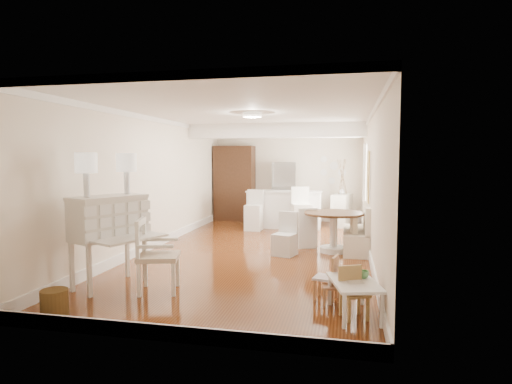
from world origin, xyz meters
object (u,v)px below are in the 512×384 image
at_px(kids_chair_a, 332,286).
at_px(breakfast_counter, 284,209).
at_px(dining_table, 334,232).
at_px(pantry_cabinet, 235,183).
at_px(gustavian_armchair, 159,255).
at_px(slip_chair_near, 285,234).
at_px(secretary_bureau, 109,241).
at_px(wicker_basket, 54,303).
at_px(bar_stool_left, 254,210).
at_px(kids_table, 354,298).
at_px(kids_chair_b, 326,277).
at_px(fridge, 296,193).
at_px(bar_stool_right, 301,210).
at_px(slip_chair_far, 306,227).
at_px(sideboard, 342,210).
at_px(kids_chair_c, 354,293).

xyz_separation_m(kids_chair_a, breakfast_counter, (-1.52, 6.08, 0.26)).
height_order(dining_table, pantry_cabinet, pantry_cabinet).
relative_size(gustavian_armchair, pantry_cabinet, 0.46).
xyz_separation_m(gustavian_armchair, pantry_cabinet, (-0.75, 7.10, 0.62)).
bearing_deg(slip_chair_near, secretary_bureau, -114.81).
xyz_separation_m(wicker_basket, dining_table, (3.23, 4.34, 0.25)).
bearing_deg(dining_table, bar_stool_left, 133.71).
xyz_separation_m(kids_table, kids_chair_b, (-0.37, 0.54, 0.10)).
distance_m(kids_table, bar_stool_left, 6.37).
height_order(wicker_basket, breakfast_counter, breakfast_counter).
distance_m(breakfast_counter, bar_stool_left, 0.93).
bearing_deg(kids_chair_b, bar_stool_left, -145.68).
bearing_deg(kids_table, fridge, 102.09).
height_order(kids_chair_a, kids_chair_b, kids_chair_b).
xyz_separation_m(dining_table, bar_stool_right, (-0.89, 2.21, 0.18)).
bearing_deg(pantry_cabinet, slip_chair_near, -63.56).
bearing_deg(fridge, kids_table, -77.91).
relative_size(kids_chair_a, fridge, 0.28).
xyz_separation_m(wicker_basket, kids_chair_a, (3.31, 1.11, 0.09)).
bearing_deg(slip_chair_far, dining_table, 124.79).
bearing_deg(kids_chair_a, slip_chair_near, -164.43).
xyz_separation_m(kids_table, sideboard, (-0.24, 7.07, 0.24)).
bearing_deg(kids_table, bar_stool_left, 113.45).
distance_m(wicker_basket, kids_chair_a, 3.49).
distance_m(kids_table, slip_chair_near, 3.34).
relative_size(secretary_bureau, kids_chair_c, 2.19).
xyz_separation_m(kids_table, bar_stool_left, (-2.53, 5.84, 0.32)).
bearing_deg(bar_stool_left, wicker_basket, -96.51).
xyz_separation_m(dining_table, breakfast_counter, (-1.44, 2.85, 0.10)).
relative_size(wicker_basket, kids_chair_c, 0.52).
distance_m(slip_chair_far, fridge, 3.57).
distance_m(kids_chair_a, dining_table, 3.23).
bearing_deg(secretary_bureau, breakfast_counter, 96.94).
relative_size(pantry_cabinet, fridge, 1.28).
bearing_deg(kids_chair_a, breakfast_counter, -170.84).
xyz_separation_m(gustavian_armchair, kids_chair_c, (2.75, -0.49, -0.22)).
distance_m(kids_table, kids_chair_a, 0.44).
distance_m(pantry_cabinet, sideboard, 3.36).
bearing_deg(sideboard, fridge, 175.68).
bearing_deg(kids_chair_a, bar_stool_left, -162.61).
bearing_deg(wicker_basket, bar_stool_left, 80.96).
distance_m(kids_chair_b, slip_chair_far, 3.50).
xyz_separation_m(wicker_basket, bar_stool_left, (1.05, 6.61, 0.38)).
bearing_deg(kids_chair_c, dining_table, 70.99).
height_order(slip_chair_near, fridge, fridge).
height_order(secretary_bureau, kids_chair_b, secretary_bureau).
bearing_deg(dining_table, slip_chair_far, 145.09).
bearing_deg(bar_stool_right, kids_chair_a, -97.16).
height_order(fridge, sideboard, fridge).
bearing_deg(wicker_basket, kids_chair_a, 18.51).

